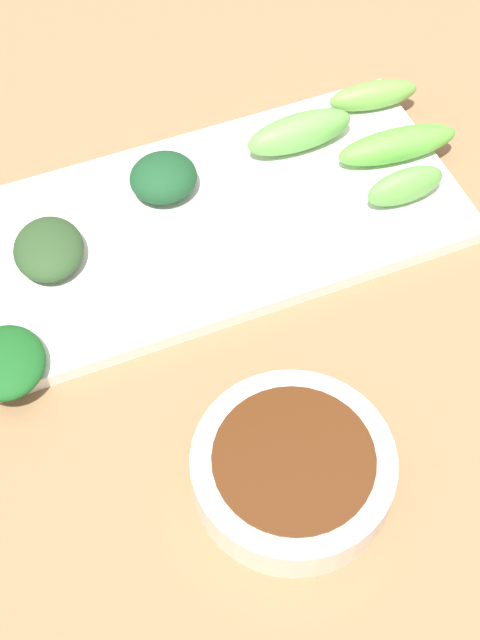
% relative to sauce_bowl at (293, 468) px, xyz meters
% --- Properties ---
extents(tabletop, '(2.10, 2.10, 0.02)m').
position_rel_sauce_bowl_xyz_m(tabletop, '(0.11, -0.03, -0.03)').
color(tabletop, olive).
rests_on(tabletop, ground).
extents(sauce_bowl, '(0.13, 0.13, 0.03)m').
position_rel_sauce_bowl_xyz_m(sauce_bowl, '(0.00, 0.00, 0.00)').
color(sauce_bowl, silver).
rests_on(sauce_bowl, tabletop).
extents(serving_plate, '(0.18, 0.40, 0.01)m').
position_rel_sauce_bowl_xyz_m(serving_plate, '(0.21, -0.02, -0.01)').
color(serving_plate, white).
rests_on(serving_plate, tabletop).
extents(broccoli_leafy_1, '(0.07, 0.06, 0.02)m').
position_rel_sauce_bowl_xyz_m(broccoli_leafy_1, '(0.22, 0.09, 0.01)').
color(broccoli_leafy_1, '#2A4924').
rests_on(broccoli_leafy_1, serving_plate).
extents(broccoli_stalk_2, '(0.03, 0.08, 0.02)m').
position_rel_sauce_bowl_xyz_m(broccoli_stalk_2, '(0.27, -0.19, 0.01)').
color(broccoli_stalk_2, '#6DAD46').
rests_on(broccoli_stalk_2, serving_plate).
extents(broccoli_stalk_3, '(0.02, 0.06, 0.03)m').
position_rel_sauce_bowl_xyz_m(broccoli_stalk_3, '(0.17, -0.17, 0.01)').
color(broccoli_stalk_3, '#63AF4A').
rests_on(broccoli_stalk_3, serving_plate).
extents(broccoli_stalk_4, '(0.03, 0.09, 0.03)m').
position_rel_sauce_bowl_xyz_m(broccoli_stalk_4, '(0.25, -0.12, 0.01)').
color(broccoli_stalk_4, '#67B34E').
rests_on(broccoli_stalk_4, serving_plate).
extents(broccoli_stalk_5, '(0.03, 0.10, 0.03)m').
position_rel_sauce_bowl_xyz_m(broccoli_stalk_5, '(0.22, -0.18, 0.01)').
color(broccoli_stalk_5, '#5DB43E').
rests_on(broccoli_stalk_5, serving_plate).
extents(broccoli_leafy_6, '(0.07, 0.06, 0.02)m').
position_rel_sauce_bowl_xyz_m(broccoli_leafy_6, '(0.14, 0.14, 0.00)').
color(broccoli_leafy_6, '#18571E').
rests_on(broccoli_leafy_6, serving_plate).
extents(broccoli_leafy_7, '(0.05, 0.06, 0.03)m').
position_rel_sauce_bowl_xyz_m(broccoli_leafy_7, '(0.25, -0.00, 0.01)').
color(broccoli_leafy_7, '#194926').
rests_on(broccoli_leafy_7, serving_plate).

